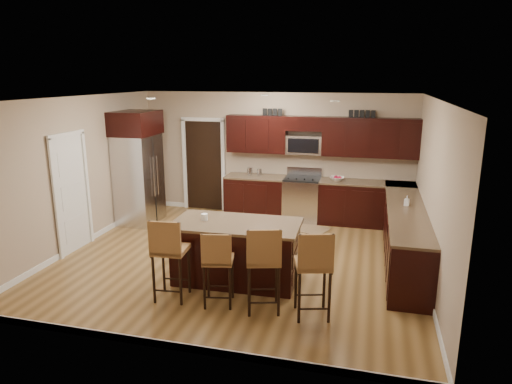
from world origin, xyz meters
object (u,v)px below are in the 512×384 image
(stool_left, at_px, (169,250))
(stool_extra, at_px, (314,265))
(refrigerator, at_px, (138,167))
(stool_right, at_px, (264,260))
(range, at_px, (302,199))
(island, at_px, (236,253))
(stool_mid, at_px, (218,260))

(stool_left, relative_size, stool_extra, 1.00)
(stool_extra, bearing_deg, refrigerator, 126.98)
(stool_right, bearing_deg, stool_extra, -15.91)
(stool_extra, bearing_deg, stool_right, 164.09)
(stool_left, bearing_deg, range, 68.50)
(stool_left, xyz_separation_m, stool_right, (1.33, 0.00, -0.00))
(range, height_order, island, range)
(stool_left, height_order, refrigerator, refrigerator)
(island, bearing_deg, range, 79.73)
(island, xyz_separation_m, stool_right, (0.63, -0.85, 0.31))
(stool_left, height_order, stool_mid, stool_left)
(refrigerator, bearing_deg, stool_extra, -37.11)
(stool_extra, bearing_deg, range, 84.89)
(range, distance_m, stool_mid, 4.12)
(stool_right, distance_m, refrigerator, 4.64)
(island, distance_m, refrigerator, 3.67)
(stool_right, bearing_deg, range, 75.91)
(stool_right, xyz_separation_m, refrigerator, (-3.43, 3.09, 0.46))
(stool_left, bearing_deg, refrigerator, 119.07)
(island, xyz_separation_m, stool_extra, (1.28, -0.85, 0.31))
(range, distance_m, refrigerator, 3.52)
(range, xyz_separation_m, refrigerator, (-3.30, -1.00, 0.73))
(range, bearing_deg, stool_right, -88.19)
(island, relative_size, refrigerator, 0.82)
(range, height_order, stool_extra, stool_extra)
(range, relative_size, island, 0.57)
(island, bearing_deg, stool_extra, -35.14)
(refrigerator, xyz_separation_m, stool_extra, (4.08, -3.09, -0.46))
(range, height_order, refrigerator, refrigerator)
(range, height_order, stool_right, stool_right)
(stool_mid, distance_m, stool_right, 0.64)
(range, distance_m, stool_right, 4.10)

